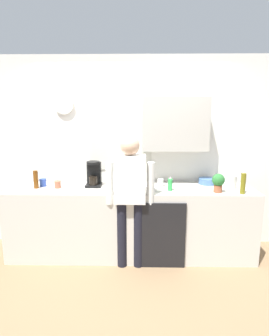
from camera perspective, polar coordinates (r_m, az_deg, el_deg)
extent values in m
plane|color=#8C6D4C|center=(3.69, -0.85, -19.12)|extent=(8.00, 8.00, 0.00)
cube|color=beige|center=(3.75, -0.72, -10.78)|extent=(3.14, 0.64, 0.91)
cube|color=black|center=(3.47, 5.59, -13.55)|extent=(0.56, 0.02, 0.82)
cube|color=white|center=(3.94, -0.56, 3.09)|extent=(4.74, 0.10, 2.60)
cube|color=beige|center=(3.87, -2.92, 5.31)|extent=(0.86, 0.02, 0.76)
cube|color=#8CA5C6|center=(3.87, -2.91, 5.32)|extent=(0.80, 0.02, 0.70)
cube|color=#B7B2A8|center=(3.72, 8.20, 8.82)|extent=(0.84, 0.32, 0.68)
cylinder|color=silver|center=(3.96, -14.13, 12.37)|extent=(0.26, 0.03, 0.26)
cube|color=black|center=(3.72, -8.27, -3.46)|extent=(0.20, 0.20, 0.03)
cube|color=black|center=(3.74, -8.19, -0.93)|extent=(0.18, 0.08, 0.28)
cylinder|color=black|center=(3.67, -8.38, -2.53)|extent=(0.11, 0.11, 0.11)
cylinder|color=black|center=(3.65, -8.41, 1.09)|extent=(0.17, 0.17, 0.03)
cylinder|color=brown|center=(3.78, -19.39, -2.19)|extent=(0.06, 0.06, 0.23)
cylinder|color=olive|center=(3.56, 21.16, -2.96)|extent=(0.06, 0.06, 0.25)
cylinder|color=black|center=(3.46, 3.61, -3.21)|extent=(0.06, 0.06, 0.18)
cylinder|color=#B26647|center=(3.72, -15.32, -3.24)|extent=(0.08, 0.08, 0.09)
cylinder|color=white|center=(3.69, 5.30, -2.96)|extent=(0.08, 0.08, 0.09)
cylinder|color=#3351B2|center=(3.86, -18.09, -2.82)|extent=(0.08, 0.08, 0.10)
cylinder|color=#4C72A5|center=(3.90, 14.49, -2.60)|extent=(0.22, 0.22, 0.08)
cylinder|color=#9E5638|center=(3.55, 16.55, -4.04)|extent=(0.10, 0.10, 0.09)
sphere|color=#2D7233|center=(3.52, 16.65, -2.31)|extent=(0.15, 0.15, 0.15)
cylinder|color=green|center=(3.50, 7.23, -3.38)|extent=(0.06, 0.06, 0.15)
cone|color=white|center=(3.47, 7.27, -1.94)|extent=(0.02, 0.02, 0.03)
cylinder|color=silver|center=(3.77, 18.99, -2.68)|extent=(0.14, 0.14, 0.17)
cylinder|color=black|center=(3.50, -2.56, -13.31)|extent=(0.12, 0.12, 0.82)
cylinder|color=black|center=(3.49, 0.81, -13.34)|extent=(0.12, 0.12, 0.82)
cube|color=white|center=(3.26, -0.91, -2.27)|extent=(0.36, 0.20, 0.56)
sphere|color=#D8AD8C|center=(3.19, -0.93, 4.54)|extent=(0.22, 0.22, 0.22)
cylinder|color=white|center=(3.29, -5.09, -3.09)|extent=(0.09, 0.09, 0.50)
cylinder|color=white|center=(3.28, 3.29, -3.14)|extent=(0.09, 0.09, 0.50)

